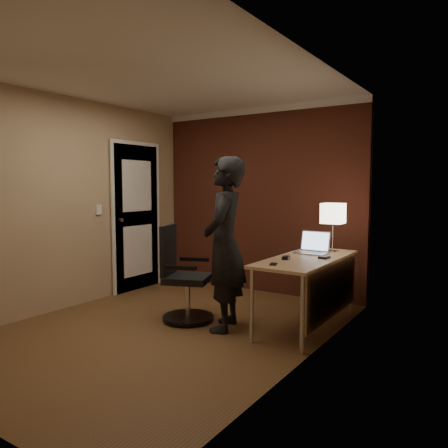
% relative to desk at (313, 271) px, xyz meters
% --- Properties ---
extents(room, '(4.00, 4.00, 4.00)m').
position_rel_desk_xyz_m(room, '(-1.53, 0.72, 0.77)').
color(room, brown).
rests_on(room, ground).
extents(desk, '(0.60, 1.50, 0.73)m').
position_rel_desk_xyz_m(desk, '(0.00, 0.00, 0.00)').
color(desk, tan).
rests_on(desk, ground).
extents(desk_lamp, '(0.22, 0.22, 0.54)m').
position_rel_desk_xyz_m(desk_lamp, '(0.02, 0.49, 0.55)').
color(desk_lamp, silver).
rests_on(desk_lamp, desk).
extents(laptop, '(0.33, 0.26, 0.23)m').
position_rel_desk_xyz_m(laptop, '(-0.13, 0.31, 0.19)').
color(laptop, silver).
rests_on(laptop, desk).
extents(mouse, '(0.08, 0.11, 0.03)m').
position_rel_desk_xyz_m(mouse, '(-0.20, -0.23, 0.14)').
color(mouse, black).
rests_on(mouse, desk).
extents(phone, '(0.10, 0.13, 0.01)m').
position_rel_desk_xyz_m(phone, '(-0.17, -0.55, 0.13)').
color(phone, black).
rests_on(phone, desk).
extents(wallet, '(0.09, 0.11, 0.02)m').
position_rel_desk_xyz_m(wallet, '(0.10, 0.04, 0.14)').
color(wallet, black).
rests_on(wallet, desk).
extents(office_chair, '(0.59, 0.64, 1.01)m').
position_rel_desk_xyz_m(office_chair, '(-1.29, -0.51, -0.15)').
color(office_chair, black).
rests_on(office_chair, ground).
extents(person, '(0.62, 0.74, 1.75)m').
position_rel_desk_xyz_m(person, '(-0.76, -0.48, 0.27)').
color(person, black).
rests_on(person, ground).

